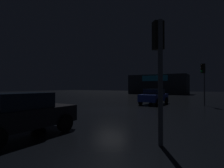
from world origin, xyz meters
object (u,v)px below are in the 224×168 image
at_px(store_building, 158,84).
at_px(car_near, 154,96).
at_px(car_far, 21,114).
at_px(traffic_signal_main, 159,57).
at_px(traffic_signal_opposite, 203,74).

relative_size(store_building, car_near, 3.45).
relative_size(car_near, car_far, 1.00).
xyz_separation_m(store_building, car_near, (7.04, -26.88, -1.58)).
relative_size(store_building, traffic_signal_main, 3.59).
bearing_deg(traffic_signal_main, traffic_signal_opposite, 87.61).
relative_size(traffic_signal_opposite, car_far, 0.99).
height_order(store_building, car_near, store_building).
distance_m(store_building, traffic_signal_main, 40.86).
height_order(store_building, traffic_signal_main, store_building).
bearing_deg(car_near, store_building, 104.67).
bearing_deg(traffic_signal_opposite, car_near, -167.65).
xyz_separation_m(store_building, car_far, (6.34, -41.00, -1.58)).
distance_m(store_building, car_far, 41.51).
distance_m(store_building, car_near, 27.83).
relative_size(traffic_signal_main, car_near, 0.96).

